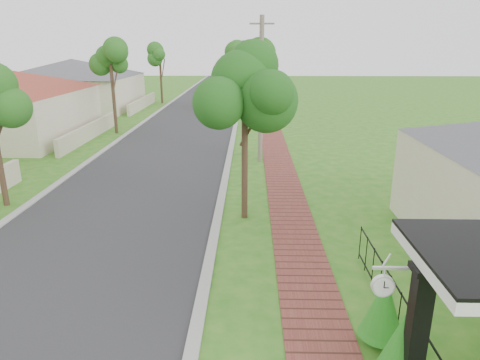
% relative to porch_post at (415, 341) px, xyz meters
% --- Properties ---
extents(ground, '(160.00, 160.00, 0.00)m').
position_rel_porch_post_xyz_m(ground, '(-4.55, 1.00, -1.12)').
color(ground, '#286E1A').
rests_on(ground, ground).
extents(road, '(7.00, 120.00, 0.02)m').
position_rel_porch_post_xyz_m(road, '(-7.55, 21.00, -1.12)').
color(road, '#28282B').
rests_on(road, ground).
extents(kerb_right, '(0.30, 120.00, 0.10)m').
position_rel_porch_post_xyz_m(kerb_right, '(-3.90, 21.00, -1.12)').
color(kerb_right, '#9E9E99').
rests_on(kerb_right, ground).
extents(kerb_left, '(0.30, 120.00, 0.10)m').
position_rel_porch_post_xyz_m(kerb_left, '(-11.20, 21.00, -1.12)').
color(kerb_left, '#9E9E99').
rests_on(kerb_left, ground).
extents(sidewalk, '(1.50, 120.00, 0.03)m').
position_rel_porch_post_xyz_m(sidewalk, '(-1.30, 21.00, -1.12)').
color(sidewalk, brown).
rests_on(sidewalk, ground).
extents(porch_post, '(0.48, 0.48, 2.52)m').
position_rel_porch_post_xyz_m(porch_post, '(0.00, 0.00, 0.00)').
color(porch_post, black).
rests_on(porch_post, ground).
extents(picket_fence, '(0.03, 8.02, 1.00)m').
position_rel_porch_post_xyz_m(picket_fence, '(0.35, 1.00, -0.59)').
color(picket_fence, black).
rests_on(picket_fence, ground).
extents(street_trees, '(10.70, 37.65, 5.89)m').
position_rel_porch_post_xyz_m(street_trees, '(-7.42, 27.84, 3.42)').
color(street_trees, '#382619').
rests_on(street_trees, ground).
extents(hedge_row, '(0.82, 3.64, 2.01)m').
position_rel_porch_post_xyz_m(hedge_row, '(-0.10, -0.02, -0.29)').
color(hedge_row, '#135F16').
rests_on(hedge_row, ground).
extents(far_house_grey, '(15.56, 15.56, 4.60)m').
position_rel_porch_post_xyz_m(far_house_grey, '(-19.52, 35.00, 1.22)').
color(far_house_grey, beige).
rests_on(far_house_grey, ground).
extents(parked_car_red, '(1.85, 4.05, 1.35)m').
position_rel_porch_post_xyz_m(parked_car_red, '(-5.37, 32.48, -0.45)').
color(parked_car_red, maroon).
rests_on(parked_car_red, ground).
extents(parked_car_white, '(2.16, 5.06, 1.62)m').
position_rel_porch_post_xyz_m(parked_car_white, '(-5.55, 34.06, -0.31)').
color(parked_car_white, white).
rests_on(parked_car_white, ground).
extents(near_tree, '(2.15, 2.15, 5.53)m').
position_rel_porch_post_xyz_m(near_tree, '(-2.96, 8.00, 3.28)').
color(near_tree, '#382619').
rests_on(near_tree, ground).
extents(utility_pole, '(1.20, 0.24, 7.21)m').
position_rel_porch_post_xyz_m(utility_pole, '(-2.25, 15.81, 2.54)').
color(utility_pole, '#796B5E').
rests_on(utility_pole, ground).
extents(station_clock, '(0.66, 0.13, 0.56)m').
position_rel_porch_post_xyz_m(station_clock, '(-0.49, 0.40, 0.83)').
color(station_clock, white).
rests_on(station_clock, ground).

